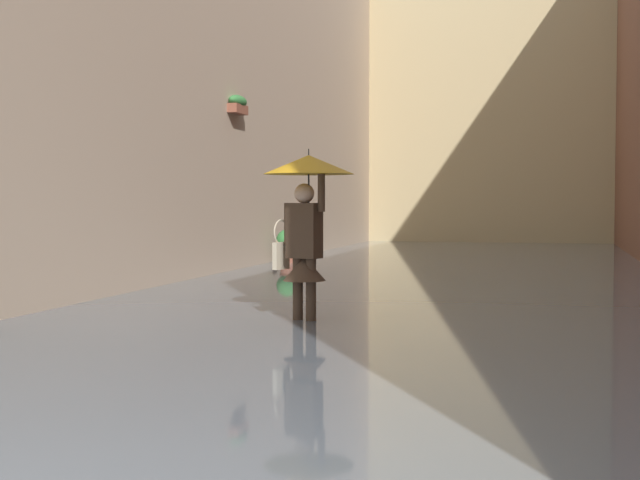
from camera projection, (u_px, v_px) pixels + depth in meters
name	position (u px, v px, depth m)	size (l,w,h in m)	color
ground_plane	(435.00, 282.00, 17.00)	(69.47, 69.47, 0.00)	slate
flood_water	(435.00, 278.00, 17.00)	(8.94, 33.79, 0.13)	slate
building_facade_right	(188.00, 54.00, 18.05)	(2.04, 31.79, 8.93)	tan
building_facade_far	(490.00, 109.00, 31.11)	(11.74, 1.80, 9.39)	tan
person_wading	(306.00, 202.00, 10.43)	(1.05, 1.05, 2.12)	#2D2319
potted_plant_far_right	(287.00, 245.00, 20.26)	(0.50, 0.50, 0.89)	brown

